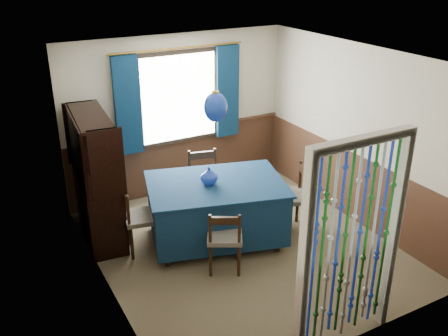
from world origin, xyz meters
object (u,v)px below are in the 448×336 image
dining_table (216,208)px  vase_table (209,176)px  chair_near (225,238)px  bowl_shelf (103,160)px  chair_far (205,182)px  sideboard (98,196)px  chair_left (140,218)px  vase_sideboard (93,163)px  chair_right (291,197)px  pendant_lamp (215,107)px

dining_table → vase_table: size_ratio=9.34×
chair_near → bowl_shelf: 1.80m
chair_near → chair_far: bearing=101.1°
chair_near → chair_far: (0.46, 1.44, 0.05)m
sideboard → vase_table: sideboard is taller
vase_table → dining_table: bearing=-11.1°
chair_far → sideboard: sideboard is taller
chair_far → chair_left: (-1.20, -0.53, -0.02)m
chair_left → sideboard: size_ratio=0.52×
chair_near → vase_sideboard: bearing=147.9°
chair_far → chair_right: bearing=143.1°
pendant_lamp → chair_right: bearing=-13.4°
sideboard → vase_sideboard: sideboard is taller
pendant_lamp → chair_left: bearing=165.8°
chair_near → chair_right: 1.34m
chair_right → bowl_shelf: bowl_shelf is taller
sideboard → chair_far: bearing=1.8°
dining_table → chair_left: size_ratio=2.24×
sideboard → pendant_lamp: bearing=-27.9°
chair_left → pendant_lamp: pendant_lamp is taller
chair_right → vase_table: size_ratio=4.40×
dining_table → chair_far: bearing=89.8°
bowl_shelf → vase_sideboard: 0.65m
chair_right → bowl_shelf: (-2.30, 0.85, 0.71)m
sideboard → vase_table: size_ratio=8.00×
chair_right → pendant_lamp: size_ratio=1.17×
dining_table → vase_table: (-0.09, 0.02, 0.47)m
sideboard → vase_sideboard: bearing=84.8°
chair_near → chair_far: size_ratio=0.90×
chair_near → pendant_lamp: pendant_lamp is taller
dining_table → chair_near: bearing=-93.8°
sideboard → pendant_lamp: 2.04m
dining_table → chair_near: 0.70m
chair_left → chair_right: chair_right is taller
pendant_lamp → vase_table: 0.92m
chair_left → sideboard: (-0.36, 0.63, 0.12)m
vase_table → chair_right: bearing=-13.2°
chair_left → vase_table: vase_table is taller
dining_table → chair_far: size_ratio=2.16×
dining_table → vase_sideboard: bearing=152.4°
chair_left → vase_table: size_ratio=4.17×
chair_right → pendant_lamp: 1.73m
chair_left → bowl_shelf: 0.86m
chair_right → vase_sideboard: vase_sideboard is taller
chair_near → bowl_shelf: bowl_shelf is taller
vase_table → vase_sideboard: 1.67m
chair_far → vase_sideboard: vase_sideboard is taller
sideboard → dining_table: bearing=-27.9°
chair_near → chair_right: size_ratio=0.89×
dining_table → sideboard: 1.60m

